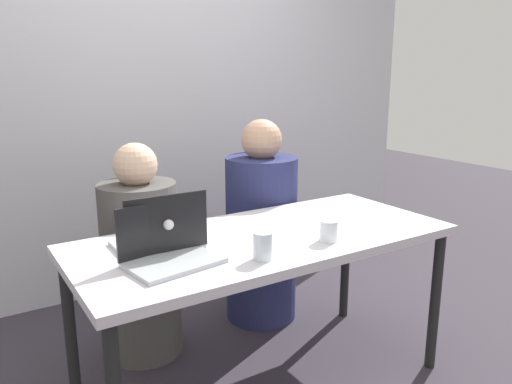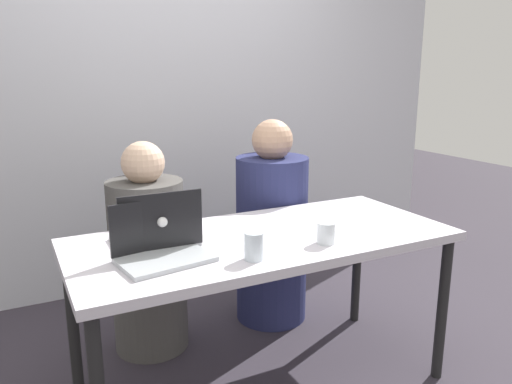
{
  "view_description": "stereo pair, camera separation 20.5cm",
  "coord_description": "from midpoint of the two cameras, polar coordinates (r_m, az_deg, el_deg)",
  "views": [
    {
      "loc": [
        -1.16,
        -1.74,
        1.45
      ],
      "look_at": [
        0.0,
        0.07,
        0.93
      ],
      "focal_mm": 35.0,
      "sensor_mm": 36.0,
      "label": 1
    },
    {
      "loc": [
        -0.98,
        -1.84,
        1.45
      ],
      "look_at": [
        0.0,
        0.07,
        0.93
      ],
      "focal_mm": 35.0,
      "sensor_mm": 36.0,
      "label": 2
    }
  ],
  "objects": [
    {
      "name": "laptop_front_left",
      "position": [
        1.93,
        -7.89,
        -6.3
      ],
      "size": [
        0.37,
        0.28,
        0.22
      ],
      "rotation": [
        0.0,
        0.0,
        0.15
      ],
      "color": "#ADB3B9",
      "rests_on": "desk"
    },
    {
      "name": "water_glass_right",
      "position": [
        2.12,
        10.76,
        -4.82
      ],
      "size": [
        0.08,
        0.08,
        0.09
      ],
      "color": "white",
      "rests_on": "desk"
    },
    {
      "name": "person_on_left",
      "position": [
        2.66,
        -10.08,
        -7.61
      ],
      "size": [
        0.48,
        0.48,
        1.11
      ],
      "rotation": [
        0.0,
        0.0,
        2.87
      ],
      "color": "#4C4947",
      "rests_on": "ground"
    },
    {
      "name": "back_wall",
      "position": [
        3.42,
        -9.01,
        10.79
      ],
      "size": [
        4.5,
        0.1,
        2.58
      ],
      "primitive_type": "cube",
      "color": "silver",
      "rests_on": "ground"
    },
    {
      "name": "desk",
      "position": [
        2.22,
        3.53,
        -6.63
      ],
      "size": [
        1.68,
        0.74,
        0.75
      ],
      "color": "silver",
      "rests_on": "ground"
    },
    {
      "name": "laptop_back_left",
      "position": [
        2.07,
        -8.51,
        -4.82
      ],
      "size": [
        0.34,
        0.29,
        0.24
      ],
      "rotation": [
        0.0,
        0.0,
        3.12
      ],
      "color": "#B4B6B9",
      "rests_on": "desk"
    },
    {
      "name": "person_on_right",
      "position": [
        2.93,
        3.8,
        -4.7
      ],
      "size": [
        0.5,
        0.5,
        1.19
      ],
      "rotation": [
        0.0,
        0.0,
        3.39
      ],
      "color": "navy",
      "rests_on": "ground"
    },
    {
      "name": "water_glass_left",
      "position": [
        1.91,
        2.86,
        -6.43
      ],
      "size": [
        0.08,
        0.08,
        0.11
      ],
      "color": "silver",
      "rests_on": "desk"
    }
  ]
}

